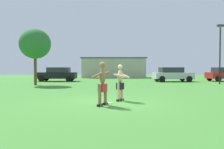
% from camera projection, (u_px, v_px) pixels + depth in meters
% --- Properties ---
extents(ground_plane, '(80.00, 80.00, 0.00)m').
position_uv_depth(ground_plane, '(110.00, 102.00, 9.55)').
color(ground_plane, '#428433').
extents(player_with_cap, '(0.76, 0.72, 1.74)m').
position_uv_depth(player_with_cap, '(102.00, 81.00, 8.73)').
color(player_with_cap, black).
rests_on(player_with_cap, ground_plane).
extents(player_in_black, '(0.75, 0.72, 1.65)m').
position_uv_depth(player_in_black, '(120.00, 82.00, 10.00)').
color(player_in_black, black).
rests_on(player_in_black, ground_plane).
extents(frisbee, '(0.29, 0.29, 0.03)m').
position_uv_depth(frisbee, '(108.00, 103.00, 9.33)').
color(frisbee, white).
rests_on(frisbee, ground_plane).
extents(car_black_near_post, '(4.31, 2.04, 1.58)m').
position_uv_depth(car_black_near_post, '(57.00, 74.00, 25.18)').
color(car_black_near_post, black).
rests_on(car_black_near_post, ground_plane).
extents(car_silver_mid_lot, '(4.47, 2.39, 1.58)m').
position_uv_depth(car_silver_mid_lot, '(172.00, 74.00, 24.60)').
color(car_silver_mid_lot, silver).
rests_on(car_silver_mid_lot, ground_plane).
extents(lamp_post, '(0.60, 0.24, 5.51)m').
position_uv_depth(lamp_post, '(220.00, 48.00, 20.43)').
color(lamp_post, black).
rests_on(lamp_post, ground_plane).
extents(outbuilding_behind_lot, '(10.11, 4.37, 3.16)m').
position_uv_depth(outbuilding_behind_lot, '(114.00, 68.00, 35.29)').
color(outbuilding_behind_lot, '#B2A893').
rests_on(outbuilding_behind_lot, ground_plane).
extents(tree_left_field, '(2.70, 2.70, 4.92)m').
position_uv_depth(tree_left_field, '(35.00, 44.00, 19.31)').
color(tree_left_field, brown).
rests_on(tree_left_field, ground_plane).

